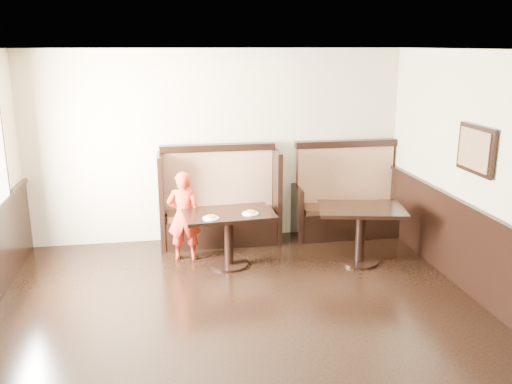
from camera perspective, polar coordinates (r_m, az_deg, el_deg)
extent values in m
plane|color=black|center=(5.23, 0.23, -17.72)|extent=(7.00, 7.00, 0.00)
plane|color=#BDB089|center=(7.99, -4.11, 4.79)|extent=(5.50, 0.00, 5.50)
plane|color=white|center=(4.39, 0.27, 14.65)|extent=(7.00, 7.00, 0.00)
cube|color=black|center=(6.62, 22.15, 4.16)|extent=(0.04, 0.70, 0.55)
cube|color=olive|center=(6.61, 21.96, 4.16)|extent=(0.01, 0.60, 0.45)
cube|color=black|center=(8.02, -3.75, -3.95)|extent=(1.60, 0.50, 0.42)
cube|color=#371F11|center=(7.94, -3.78, -2.25)|extent=(1.54, 0.46, 0.09)
cube|color=#4A100E|center=(8.03, -3.99, 1.19)|extent=(1.60, 0.12, 0.92)
cube|color=black|center=(7.92, -4.06, 4.70)|extent=(1.68, 0.16, 0.10)
cube|color=black|center=(7.94, -9.92, -0.80)|extent=(0.07, 0.72, 1.36)
cube|color=black|center=(8.10, 2.04, -0.26)|extent=(0.07, 0.72, 1.36)
cube|color=black|center=(8.43, 9.56, -3.17)|extent=(1.50, 0.50, 0.42)
cube|color=#371F11|center=(8.36, 9.64, -1.55)|extent=(1.44, 0.46, 0.09)
cube|color=#4A100E|center=(8.44, 9.30, 1.72)|extent=(1.50, 0.12, 0.92)
cube|color=black|center=(8.34, 9.45, 5.06)|extent=(1.58, 0.16, 0.10)
cube|color=black|center=(8.25, 4.20, -2.03)|extent=(0.07, 0.72, 0.80)
cube|color=black|center=(8.75, 14.30, -1.45)|extent=(0.07, 0.72, 0.80)
cube|color=black|center=(7.05, -2.91, -2.35)|extent=(1.21, 0.81, 0.05)
cylinder|color=black|center=(7.17, -2.87, -5.16)|extent=(0.12, 0.12, 0.68)
cylinder|color=black|center=(7.29, -2.84, -7.62)|extent=(0.50, 0.50, 0.03)
cube|color=black|center=(7.27, 11.04, -1.80)|extent=(1.24, 0.94, 0.05)
cylinder|color=black|center=(7.39, 10.89, -4.65)|extent=(0.12, 0.12, 0.71)
cylinder|color=black|center=(7.51, 10.75, -7.16)|extent=(0.53, 0.53, 0.03)
imported|color=red|center=(7.35, -7.59, -2.52)|extent=(0.50, 0.37, 1.24)
cylinder|color=white|center=(6.81, -4.78, -2.74)|extent=(0.21, 0.21, 0.01)
cylinder|color=tan|center=(6.81, -4.78, -2.62)|extent=(0.13, 0.13, 0.02)
cylinder|color=#EABA54|center=(6.80, -4.78, -2.52)|extent=(0.11, 0.11, 0.01)
cylinder|color=white|center=(6.97, -0.60, -2.25)|extent=(0.21, 0.21, 0.01)
cylinder|color=tan|center=(6.97, -0.60, -2.13)|extent=(0.13, 0.13, 0.02)
cylinder|color=#EABA54|center=(6.97, -0.60, -2.03)|extent=(0.11, 0.11, 0.01)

